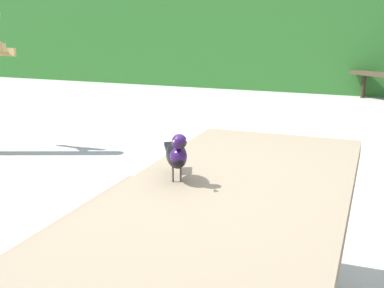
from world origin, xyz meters
TOP-DOWN VIEW (x-y plane):
  - hedge_wall at (0.00, 8.21)m, footprint 28.00×2.09m
  - picnic_table_foreground at (0.24, -0.23)m, footprint 1.70×1.81m
  - bird_grackle at (0.03, -0.20)m, footprint 0.18×0.25m

SIDE VIEW (x-z plane):
  - picnic_table_foreground at x=0.24m, z-range 0.19..0.93m
  - bird_grackle at x=0.03m, z-range 0.75..0.94m
  - hedge_wall at x=0.00m, z-range 0.00..2.00m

